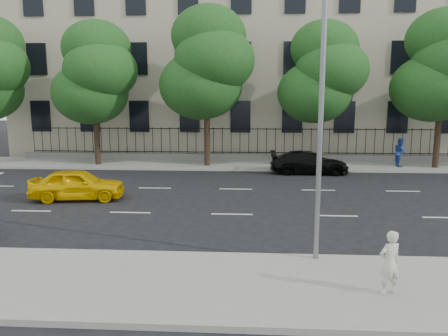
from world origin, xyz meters
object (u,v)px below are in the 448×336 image
Objects in this scene: street_light at (319,73)px; yellow_taxi at (77,184)px; black_sedan at (309,162)px; woman_near at (390,263)px.

yellow_taxi is (-9.37, 6.25, -4.47)m from street_light.
street_light is 2.01× the size of yellow_taxi.
street_light is 12.12m from yellow_taxi.
woman_near is at bearing 179.69° from black_sedan.
black_sedan is (1.63, 13.27, -4.50)m from street_light.
street_light reaches higher than woman_near.
street_light is 5.44× the size of woman_near.
woman_near is (1.31, -2.61, -4.26)m from street_light.
street_light reaches higher than black_sedan.
yellow_taxi is 0.89× the size of black_sedan.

